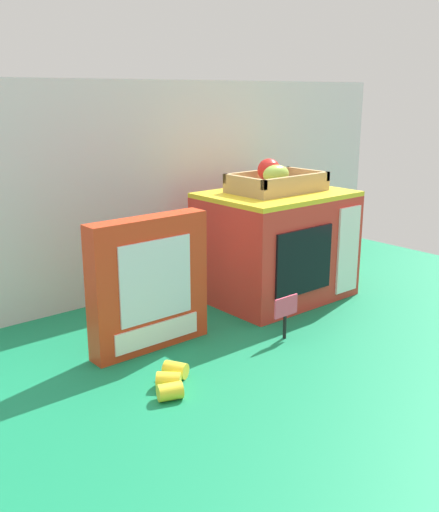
# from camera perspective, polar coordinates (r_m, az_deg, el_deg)

# --- Properties ---
(ground_plane) EXTENTS (1.70, 1.70, 0.00)m
(ground_plane) POSITION_cam_1_polar(r_m,az_deg,el_deg) (1.52, 3.09, -5.25)
(ground_plane) COLOR #147A4C
(ground_plane) RESTS_ON ground
(display_back_panel) EXTENTS (1.61, 0.03, 0.57)m
(display_back_panel) POSITION_cam_1_polar(r_m,az_deg,el_deg) (1.68, -4.07, 6.82)
(display_back_panel) COLOR silver
(display_back_panel) RESTS_ON ground
(toy_microwave) EXTENTS (0.37, 0.29, 0.29)m
(toy_microwave) POSITION_cam_1_polar(r_m,az_deg,el_deg) (1.59, 5.46, 1.06)
(toy_microwave) COLOR red
(toy_microwave) RESTS_ON ground
(food_groups_crate) EXTENTS (0.24, 0.15, 0.09)m
(food_groups_crate) POSITION_cam_1_polar(r_m,az_deg,el_deg) (1.57, 5.43, 7.16)
(food_groups_crate) COLOR tan
(food_groups_crate) RESTS_ON toy_microwave
(cookie_set_box) EXTENTS (0.28, 0.05, 0.29)m
(cookie_set_box) POSITION_cam_1_polar(r_m,az_deg,el_deg) (1.27, -6.78, -2.72)
(cookie_set_box) COLOR red
(cookie_set_box) RESTS_ON ground
(price_sign) EXTENTS (0.07, 0.01, 0.10)m
(price_sign) POSITION_cam_1_polar(r_m,az_deg,el_deg) (1.34, 6.40, -5.28)
(price_sign) COLOR black
(price_sign) RESTS_ON ground
(loose_toy_banana) EXTENTS (0.11, 0.11, 0.03)m
(loose_toy_banana) POSITION_cam_1_polar(r_m,az_deg,el_deg) (1.14, -4.66, -11.85)
(loose_toy_banana) COLOR yellow
(loose_toy_banana) RESTS_ON ground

